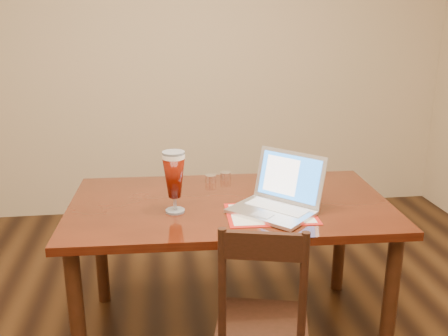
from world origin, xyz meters
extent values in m
cube|color=tan|center=(0.00, 2.50, 1.35)|extent=(4.50, 0.01, 2.70)
cube|color=#451609|center=(0.16, 0.70, 0.72)|extent=(1.60, 0.95, 0.04)
cylinder|color=#35180D|center=(-0.56, 0.37, 0.35)|extent=(0.07, 0.07, 0.70)
cylinder|color=#35180D|center=(0.85, 0.31, 0.35)|extent=(0.07, 0.07, 0.70)
cylinder|color=#35180D|center=(-0.53, 1.09, 0.35)|extent=(0.07, 0.07, 0.70)
cylinder|color=#35180D|center=(0.88, 1.04, 0.35)|extent=(0.07, 0.07, 0.70)
cube|color=#AB160F|center=(0.33, 0.52, 0.74)|extent=(0.42, 0.31, 0.00)
cube|color=beige|center=(0.33, 0.52, 0.74)|extent=(0.38, 0.27, 0.00)
cube|color=silver|center=(0.33, 0.52, 0.75)|extent=(0.43, 0.43, 0.02)
cube|color=silver|center=(0.36, 0.55, 0.76)|extent=(0.29, 0.29, 0.00)
cube|color=silver|center=(0.28, 0.47, 0.76)|extent=(0.11, 0.11, 0.00)
cube|color=silver|center=(0.44, 0.63, 0.88)|extent=(0.30, 0.31, 0.24)
cube|color=blue|center=(0.44, 0.62, 0.88)|extent=(0.26, 0.27, 0.20)
cube|color=white|center=(0.41, 0.65, 0.88)|extent=(0.16, 0.16, 0.17)
cylinder|color=silver|center=(-0.11, 0.61, 0.74)|extent=(0.09, 0.09, 0.01)
cylinder|color=silver|center=(-0.11, 0.61, 0.78)|extent=(0.02, 0.02, 0.06)
cylinder|color=white|center=(-0.11, 0.61, 1.01)|extent=(0.10, 0.10, 0.02)
cylinder|color=silver|center=(-0.11, 0.61, 1.02)|extent=(0.10, 0.10, 0.01)
cylinder|color=white|center=(0.10, 1.02, 0.76)|extent=(0.06, 0.06, 0.04)
cylinder|color=white|center=(0.19, 1.06, 0.76)|extent=(0.06, 0.06, 0.04)
cube|color=black|center=(0.22, 0.17, 0.38)|extent=(0.45, 0.44, 0.04)
cylinder|color=black|center=(0.04, 0.07, 0.64)|extent=(0.03, 0.03, 0.48)
cylinder|color=black|center=(0.33, 0.00, 0.64)|extent=(0.03, 0.03, 0.48)
cube|color=black|center=(0.19, 0.03, 0.82)|extent=(0.30, 0.10, 0.11)
camera|label=1|loc=(-0.18, -1.58, 1.62)|focal=40.00mm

